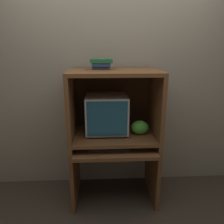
% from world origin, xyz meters
% --- Properties ---
extents(ground_plane, '(12.00, 12.00, 0.00)m').
position_xyz_m(ground_plane, '(0.00, 0.00, 0.00)').
color(ground_plane, '#3D3328').
extents(wall_back, '(6.00, 0.06, 2.60)m').
position_xyz_m(wall_back, '(0.00, 0.65, 1.30)').
color(wall_back, gray).
rests_on(wall_back, ground_plane).
extents(desk_base, '(0.92, 0.65, 0.67)m').
position_xyz_m(desk_base, '(0.00, 0.25, 0.43)').
color(desk_base, brown).
rests_on(desk_base, ground_plane).
extents(desk_monitor_shelf, '(0.92, 0.59, 0.10)m').
position_xyz_m(desk_monitor_shelf, '(0.00, 0.29, 0.75)').
color(desk_monitor_shelf, brown).
rests_on(desk_monitor_shelf, desk_base).
extents(hutch_upper, '(0.92, 0.59, 0.68)m').
position_xyz_m(hutch_upper, '(0.00, 0.33, 1.22)').
color(hutch_upper, brown).
rests_on(hutch_upper, desk_monitor_shelf).
extents(crt_monitor, '(0.44, 0.39, 0.41)m').
position_xyz_m(crt_monitor, '(-0.08, 0.34, 0.99)').
color(crt_monitor, beige).
rests_on(crt_monitor, desk_monitor_shelf).
extents(keyboard, '(0.42, 0.14, 0.03)m').
position_xyz_m(keyboard, '(-0.07, 0.14, 0.69)').
color(keyboard, '#2D2D30').
rests_on(keyboard, desk_base).
extents(mouse, '(0.07, 0.05, 0.03)m').
position_xyz_m(mouse, '(0.21, 0.13, 0.69)').
color(mouse, '#28282B').
rests_on(mouse, desk_base).
extents(snack_bag, '(0.18, 0.14, 0.15)m').
position_xyz_m(snack_bag, '(0.27, 0.27, 0.85)').
color(snack_bag, green).
rests_on(snack_bag, desk_monitor_shelf).
extents(book_stack, '(0.22, 0.16, 0.11)m').
position_xyz_m(book_stack, '(-0.13, 0.37, 1.51)').
color(book_stack, '#4C4C51').
rests_on(book_stack, hutch_upper).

